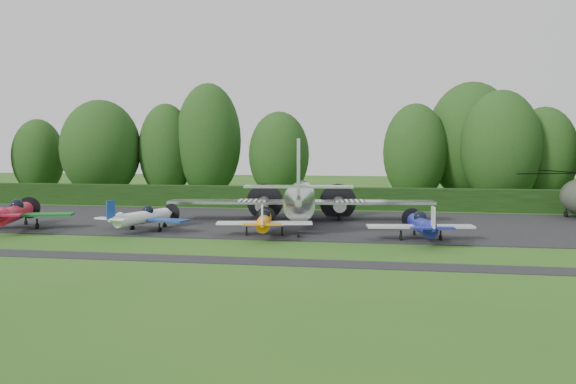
% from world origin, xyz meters
% --- Properties ---
extents(ground, '(160.00, 160.00, 0.00)m').
position_xyz_m(ground, '(0.00, 0.00, 0.00)').
color(ground, '#235618').
rests_on(ground, ground).
extents(apron, '(70.00, 18.00, 0.01)m').
position_xyz_m(apron, '(0.00, 10.00, 0.00)').
color(apron, black).
rests_on(apron, ground).
extents(taxiway_verge, '(70.00, 2.00, 0.00)m').
position_xyz_m(taxiway_verge, '(0.00, -6.00, 0.00)').
color(taxiway_verge, black).
rests_on(taxiway_verge, ground).
extents(hedgerow, '(90.00, 1.60, 2.00)m').
position_xyz_m(hedgerow, '(0.00, 21.00, 0.00)').
color(hedgerow, black).
rests_on(hedgerow, ground).
extents(transport_plane, '(20.63, 15.82, 6.61)m').
position_xyz_m(transport_plane, '(2.55, 10.05, 1.84)').
color(transport_plane, silver).
rests_on(transport_plane, ground).
extents(light_plane_red, '(7.69, 8.08, 2.95)m').
position_xyz_m(light_plane_red, '(-16.38, 2.46, 1.23)').
color(light_plane_red, '#B3102B').
rests_on(light_plane_red, ground).
extents(light_plane_white, '(6.42, 6.75, 2.47)m').
position_xyz_m(light_plane_white, '(-7.27, 3.32, 1.03)').
color(light_plane_white, white).
rests_on(light_plane_white, ground).
extents(light_plane_orange, '(6.27, 6.59, 2.41)m').
position_xyz_m(light_plane_orange, '(1.40, 2.62, 1.00)').
color(light_plane_orange, orange).
rests_on(light_plane_orange, ground).
extents(light_plane_blue, '(6.63, 6.97, 2.55)m').
position_xyz_m(light_plane_blue, '(11.42, 2.30, 1.06)').
color(light_plane_blue, navy).
rests_on(light_plane_blue, ground).
extents(tree_0, '(6.64, 6.64, 10.20)m').
position_xyz_m(tree_0, '(11.46, 30.47, 5.09)').
color(tree_0, black).
rests_on(tree_0, ground).
extents(tree_1, '(5.95, 5.95, 8.87)m').
position_xyz_m(tree_1, '(-31.92, 31.00, 4.42)').
color(tree_1, black).
rests_on(tree_1, ground).
extents(tree_2, '(6.83, 6.83, 9.80)m').
position_xyz_m(tree_2, '(24.48, 31.81, 4.89)').
color(tree_2, black).
rests_on(tree_2, ground).
extents(tree_3, '(6.15, 6.15, 10.50)m').
position_xyz_m(tree_3, '(-16.12, 31.02, 5.24)').
color(tree_3, black).
rests_on(tree_3, ground).
extents(tree_5, '(8.90, 8.90, 10.89)m').
position_xyz_m(tree_5, '(-23.14, 29.22, 5.44)').
color(tree_5, black).
rests_on(tree_5, ground).
extents(tree_6, '(6.66, 6.66, 9.53)m').
position_xyz_m(tree_6, '(-3.22, 31.50, 4.75)').
color(tree_6, black).
rests_on(tree_6, ground).
extents(tree_8, '(7.29, 7.29, 12.76)m').
position_xyz_m(tree_8, '(-11.32, 31.61, 6.37)').
color(tree_8, black).
rests_on(tree_8, ground).
extents(tree_9, '(7.85, 7.85, 11.36)m').
position_xyz_m(tree_9, '(19.79, 28.93, 5.67)').
color(tree_9, black).
rests_on(tree_9, ground).
extents(tree_10, '(9.53, 9.53, 12.60)m').
position_xyz_m(tree_10, '(17.40, 33.38, 6.29)').
color(tree_10, black).
rests_on(tree_10, ground).
extents(tree_11, '(5.59, 5.59, 8.64)m').
position_xyz_m(tree_11, '(20.75, 29.16, 4.30)').
color(tree_11, black).
rests_on(tree_11, ground).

